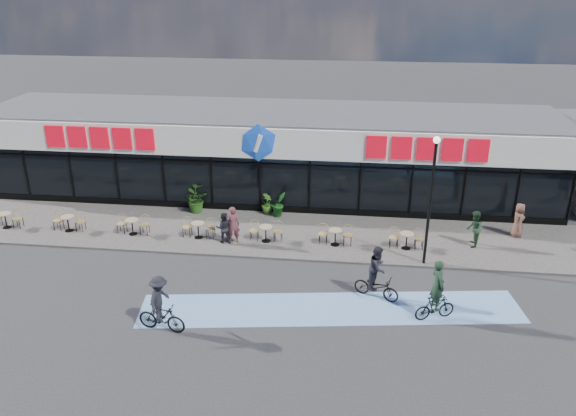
{
  "coord_description": "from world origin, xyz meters",
  "views": [
    {
      "loc": [
        4.49,
        -19.12,
        11.51
      ],
      "look_at": [
        1.83,
        3.5,
        1.82
      ],
      "focal_mm": 35.0,
      "sensor_mm": 36.0,
      "label": 1
    }
  ],
  "objects_px": {
    "pedestrian_b": "(518,220)",
    "cyclist_a": "(436,296)",
    "lamp_post": "(431,191)",
    "patron_right": "(224,228)",
    "patron_left": "(233,225)",
    "pedestrian_a": "(474,229)",
    "potted_plant_left": "(194,200)",
    "bistro_set_0": "(7,218)",
    "cyclist_b": "(377,278)",
    "potted_plant_right": "(279,204)",
    "potted_plant_mid": "(267,204)"
  },
  "relations": [
    {
      "from": "cyclist_b",
      "to": "potted_plant_right",
      "type": "bearing_deg",
      "value": 123.48
    },
    {
      "from": "bistro_set_0",
      "to": "cyclist_a",
      "type": "distance_m",
      "value": 20.19
    },
    {
      "from": "pedestrian_a",
      "to": "pedestrian_b",
      "type": "bearing_deg",
      "value": 131.83
    },
    {
      "from": "potted_plant_left",
      "to": "potted_plant_right",
      "type": "relative_size",
      "value": 1.04
    },
    {
      "from": "pedestrian_b",
      "to": "patron_right",
      "type": "bearing_deg",
      "value": 93.91
    },
    {
      "from": "lamp_post",
      "to": "potted_plant_left",
      "type": "xyz_separation_m",
      "value": [
        -11.05,
        4.18,
        -2.58
      ]
    },
    {
      "from": "bistro_set_0",
      "to": "potted_plant_right",
      "type": "xyz_separation_m",
      "value": [
        12.8,
        2.84,
        0.19
      ]
    },
    {
      "from": "pedestrian_a",
      "to": "cyclist_a",
      "type": "distance_m",
      "value": 6.31
    },
    {
      "from": "bistro_set_0",
      "to": "pedestrian_b",
      "type": "relative_size",
      "value": 0.95
    },
    {
      "from": "cyclist_b",
      "to": "pedestrian_b",
      "type": "bearing_deg",
      "value": 42.18
    },
    {
      "from": "potted_plant_left",
      "to": "potted_plant_right",
      "type": "xyz_separation_m",
      "value": [
        4.33,
        0.0,
        -0.02
      ]
    },
    {
      "from": "patron_left",
      "to": "cyclist_a",
      "type": "height_order",
      "value": "cyclist_a"
    },
    {
      "from": "potted_plant_mid",
      "to": "patron_left",
      "type": "relative_size",
      "value": 0.6
    },
    {
      "from": "pedestrian_a",
      "to": "cyclist_a",
      "type": "height_order",
      "value": "cyclist_a"
    },
    {
      "from": "potted_plant_left",
      "to": "cyclist_b",
      "type": "bearing_deg",
      "value": -38.01
    },
    {
      "from": "patron_left",
      "to": "pedestrian_b",
      "type": "height_order",
      "value": "patron_left"
    },
    {
      "from": "potted_plant_mid",
      "to": "potted_plant_right",
      "type": "distance_m",
      "value": 0.7
    },
    {
      "from": "lamp_post",
      "to": "potted_plant_right",
      "type": "relative_size",
      "value": 4.26
    },
    {
      "from": "potted_plant_left",
      "to": "patron_right",
      "type": "relative_size",
      "value": 0.92
    },
    {
      "from": "potted_plant_right",
      "to": "patron_right",
      "type": "bearing_deg",
      "value": -122.76
    },
    {
      "from": "potted_plant_left",
      "to": "lamp_post",
      "type": "bearing_deg",
      "value": -20.73
    },
    {
      "from": "pedestrian_a",
      "to": "bistro_set_0",
      "type": "bearing_deg",
      "value": -77.08
    },
    {
      "from": "potted_plant_left",
      "to": "cyclist_b",
      "type": "relative_size",
      "value": 0.62
    },
    {
      "from": "pedestrian_b",
      "to": "cyclist_a",
      "type": "relative_size",
      "value": 0.69
    },
    {
      "from": "potted_plant_left",
      "to": "patron_right",
      "type": "distance_m",
      "value": 3.94
    },
    {
      "from": "potted_plant_left",
      "to": "cyclist_b",
      "type": "xyz_separation_m",
      "value": [
        8.97,
        -7.01,
        0.09
      ]
    },
    {
      "from": "lamp_post",
      "to": "pedestrian_b",
      "type": "bearing_deg",
      "value": 34.88
    },
    {
      "from": "lamp_post",
      "to": "potted_plant_right",
      "type": "bearing_deg",
      "value": 148.06
    },
    {
      "from": "bistro_set_0",
      "to": "pedestrian_a",
      "type": "bearing_deg",
      "value": 1.34
    },
    {
      "from": "potted_plant_right",
      "to": "bistro_set_0",
      "type": "bearing_deg",
      "value": -167.51
    },
    {
      "from": "potted_plant_right",
      "to": "cyclist_b",
      "type": "height_order",
      "value": "cyclist_b"
    },
    {
      "from": "patron_right",
      "to": "cyclist_a",
      "type": "xyz_separation_m",
      "value": [
        8.76,
        -4.93,
        0.09
      ]
    },
    {
      "from": "lamp_post",
      "to": "cyclist_b",
      "type": "xyz_separation_m",
      "value": [
        -2.08,
        -2.83,
        -2.49
      ]
    },
    {
      "from": "potted_plant_mid",
      "to": "cyclist_b",
      "type": "bearing_deg",
      "value": -53.93
    },
    {
      "from": "lamp_post",
      "to": "patron_right",
      "type": "height_order",
      "value": "lamp_post"
    },
    {
      "from": "pedestrian_a",
      "to": "cyclist_a",
      "type": "xyz_separation_m",
      "value": [
        -2.36,
        -5.85,
        -0.02
      ]
    },
    {
      "from": "potted_plant_mid",
      "to": "potted_plant_right",
      "type": "height_order",
      "value": "potted_plant_right"
    },
    {
      "from": "patron_left",
      "to": "potted_plant_mid",
      "type": "bearing_deg",
      "value": -125.59
    },
    {
      "from": "patron_right",
      "to": "pedestrian_b",
      "type": "distance_m",
      "value": 13.52
    },
    {
      "from": "pedestrian_b",
      "to": "cyclist_a",
      "type": "xyz_separation_m",
      "value": [
        -4.58,
        -7.15,
        0.01
      ]
    },
    {
      "from": "patron_left",
      "to": "bistro_set_0",
      "type": "bearing_deg",
      "value": -20.98
    },
    {
      "from": "pedestrian_a",
      "to": "potted_plant_left",
      "type": "bearing_deg",
      "value": -88.28
    },
    {
      "from": "patron_right",
      "to": "pedestrian_a",
      "type": "bearing_deg",
      "value": 173.06
    },
    {
      "from": "patron_right",
      "to": "pedestrian_a",
      "type": "height_order",
      "value": "pedestrian_a"
    },
    {
      "from": "patron_right",
      "to": "pedestrian_b",
      "type": "xyz_separation_m",
      "value": [
        13.33,
        2.21,
        0.08
      ]
    },
    {
      "from": "cyclist_a",
      "to": "lamp_post",
      "type": "bearing_deg",
      "value": 89.28
    },
    {
      "from": "potted_plant_mid",
      "to": "lamp_post",
      "type": "bearing_deg",
      "value": -31.01
    },
    {
      "from": "bistro_set_0",
      "to": "cyclist_a",
      "type": "relative_size",
      "value": 0.66
    },
    {
      "from": "cyclist_a",
      "to": "cyclist_b",
      "type": "xyz_separation_m",
      "value": [
        -2.03,
        1.16,
        -0.06
      ]
    },
    {
      "from": "potted_plant_mid",
      "to": "cyclist_a",
      "type": "height_order",
      "value": "cyclist_a"
    }
  ]
}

